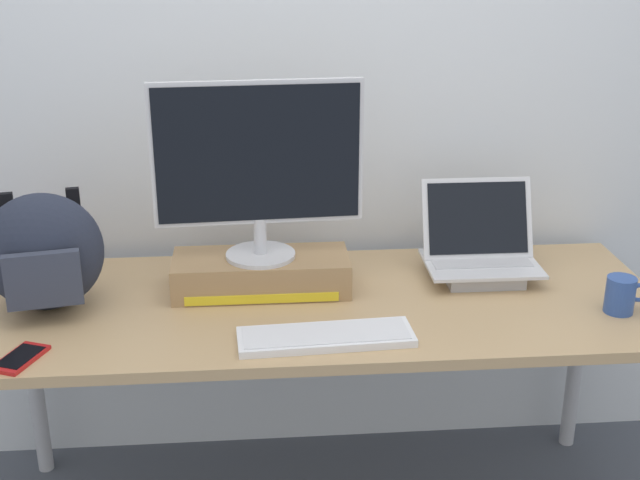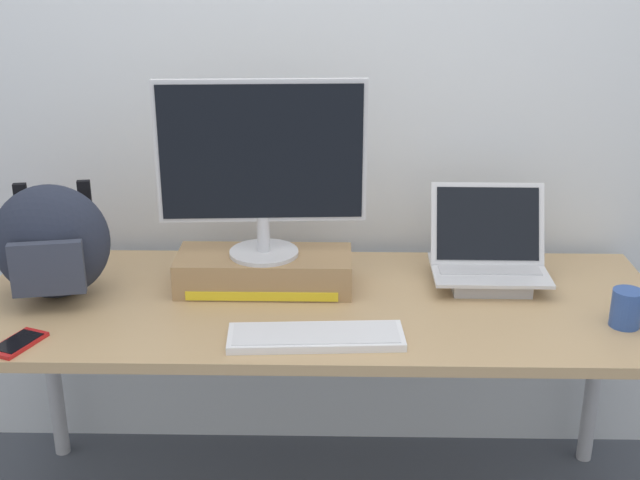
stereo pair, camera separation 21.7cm
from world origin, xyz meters
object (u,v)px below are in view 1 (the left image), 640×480
object	(u,v)px
toner_box_yellow	(261,273)
plush_toy	(22,254)
messenger_backpack	(43,253)
open_laptop	(480,258)
external_keyboard	(326,337)
desktop_monitor	(258,164)
cell_phone	(20,358)
coffee_mug	(621,295)

from	to	relation	value
toner_box_yellow	plush_toy	bearing A→B (deg)	164.07
toner_box_yellow	messenger_backpack	bearing A→B (deg)	-172.59
open_laptop	external_keyboard	size ratio (longest dim) A/B	0.74
open_laptop	external_keyboard	bearing A→B (deg)	-142.48
desktop_monitor	plush_toy	xyz separation A→B (m)	(-0.72, 0.21, -0.32)
desktop_monitor	cell_phone	world-z (taller)	desktop_monitor
toner_box_yellow	coffee_mug	world-z (taller)	toner_box_yellow
desktop_monitor	external_keyboard	size ratio (longest dim) A/B	1.28
toner_box_yellow	open_laptop	bearing A→B (deg)	4.14
toner_box_yellow	open_laptop	distance (m)	0.65
desktop_monitor	coffee_mug	world-z (taller)	desktop_monitor
coffee_mug	plush_toy	xyz separation A→B (m)	(-1.68, 0.43, 0.00)
desktop_monitor	coffee_mug	xyz separation A→B (m)	(0.96, -0.23, -0.32)
open_laptop	messenger_backpack	bearing A→B (deg)	-173.95
open_laptop	coffee_mug	xyz separation A→B (m)	(0.31, -0.27, -0.01)
cell_phone	plush_toy	distance (m)	0.59
open_laptop	plush_toy	distance (m)	1.37
open_laptop	cell_phone	bearing A→B (deg)	-161.19
open_laptop	plush_toy	world-z (taller)	open_laptop
coffee_mug	toner_box_yellow	bearing A→B (deg)	166.76
toner_box_yellow	desktop_monitor	world-z (taller)	desktop_monitor
open_laptop	external_keyboard	xyz separation A→B (m)	(-0.49, -0.37, -0.04)
desktop_monitor	cell_phone	bearing A→B (deg)	-151.36
toner_box_yellow	external_keyboard	bearing A→B (deg)	-64.46
coffee_mug	cell_phone	size ratio (longest dim) A/B	0.75
toner_box_yellow	desktop_monitor	size ratio (longest dim) A/B	0.87
messenger_backpack	plush_toy	xyz separation A→B (m)	(-0.14, 0.28, -0.11)
plush_toy	coffee_mug	bearing A→B (deg)	-14.39
messenger_backpack	coffee_mug	size ratio (longest dim) A/B	2.87
toner_box_yellow	external_keyboard	size ratio (longest dim) A/B	1.11
desktop_monitor	cell_phone	size ratio (longest dim) A/B	3.55
toner_box_yellow	external_keyboard	distance (m)	0.36
cell_phone	open_laptop	bearing A→B (deg)	40.67
open_laptop	plush_toy	size ratio (longest dim) A/B	3.24
messenger_backpack	cell_phone	distance (m)	0.33
messenger_backpack	cell_phone	bearing A→B (deg)	-102.17
desktop_monitor	open_laptop	world-z (taller)	desktop_monitor
cell_phone	external_keyboard	bearing A→B (deg)	25.21
open_laptop	plush_toy	xyz separation A→B (m)	(-1.37, 0.16, -0.00)
coffee_mug	cell_phone	xyz separation A→B (m)	(-1.55, -0.14, -0.04)
coffee_mug	cell_phone	distance (m)	1.56
messenger_backpack	toner_box_yellow	bearing A→B (deg)	-3.09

